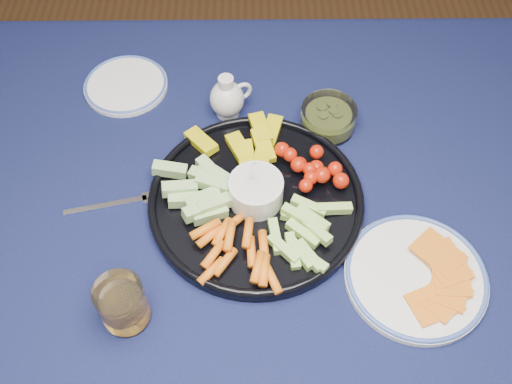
{
  "coord_description": "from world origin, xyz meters",
  "views": [
    {
      "loc": [
        0.01,
        -0.59,
        1.63
      ],
      "look_at": [
        0.02,
        -0.0,
        0.79
      ],
      "focal_mm": 40.0,
      "sensor_mm": 36.0,
      "label": 1
    }
  ],
  "objects_px": {
    "crudite_platter": "(254,198)",
    "side_plate_extra": "(126,85)",
    "creamer_pitcher": "(227,98)",
    "cheese_plate": "(416,275)",
    "juice_tumbler": "(123,305)",
    "pickle_bowl": "(328,119)",
    "dining_table": "(248,228)"
  },
  "relations": [
    {
      "from": "crudite_platter",
      "to": "cheese_plate",
      "type": "relative_size",
      "value": 1.64
    },
    {
      "from": "pickle_bowl",
      "to": "juice_tumbler",
      "type": "xyz_separation_m",
      "value": [
        -0.36,
        -0.41,
        0.02
      ]
    },
    {
      "from": "dining_table",
      "to": "side_plate_extra",
      "type": "bearing_deg",
      "value": 130.65
    },
    {
      "from": "dining_table",
      "to": "creamer_pitcher",
      "type": "xyz_separation_m",
      "value": [
        -0.04,
        0.23,
        0.13
      ]
    },
    {
      "from": "cheese_plate",
      "to": "side_plate_extra",
      "type": "relative_size",
      "value": 1.35
    },
    {
      "from": "dining_table",
      "to": "cheese_plate",
      "type": "distance_m",
      "value": 0.34
    },
    {
      "from": "juice_tumbler",
      "to": "side_plate_extra",
      "type": "bearing_deg",
      "value": 97.14
    },
    {
      "from": "creamer_pitcher",
      "to": "cheese_plate",
      "type": "relative_size",
      "value": 0.41
    },
    {
      "from": "pickle_bowl",
      "to": "cheese_plate",
      "type": "bearing_deg",
      "value": -70.6
    },
    {
      "from": "juice_tumbler",
      "to": "side_plate_extra",
      "type": "relative_size",
      "value": 0.52
    },
    {
      "from": "creamer_pitcher",
      "to": "pickle_bowl",
      "type": "bearing_deg",
      "value": -11.34
    },
    {
      "from": "crudite_platter",
      "to": "creamer_pitcher",
      "type": "relative_size",
      "value": 4.04
    },
    {
      "from": "juice_tumbler",
      "to": "side_plate_extra",
      "type": "xyz_separation_m",
      "value": [
        -0.07,
        0.53,
        -0.03
      ]
    },
    {
      "from": "creamer_pitcher",
      "to": "juice_tumbler",
      "type": "xyz_separation_m",
      "value": [
        -0.16,
        -0.45,
        -0.0
      ]
    },
    {
      "from": "crudite_platter",
      "to": "creamer_pitcher",
      "type": "height_order",
      "value": "crudite_platter"
    },
    {
      "from": "crudite_platter",
      "to": "dining_table",
      "type": "bearing_deg",
      "value": 169.88
    },
    {
      "from": "juice_tumbler",
      "to": "crudite_platter",
      "type": "bearing_deg",
      "value": 45.95
    },
    {
      "from": "dining_table",
      "to": "side_plate_extra",
      "type": "height_order",
      "value": "side_plate_extra"
    },
    {
      "from": "cheese_plate",
      "to": "juice_tumbler",
      "type": "relative_size",
      "value": 2.61
    },
    {
      "from": "crudite_platter",
      "to": "cheese_plate",
      "type": "xyz_separation_m",
      "value": [
        0.27,
        -0.15,
        -0.01
      ]
    },
    {
      "from": "crudite_platter",
      "to": "pickle_bowl",
      "type": "height_order",
      "value": "crudite_platter"
    },
    {
      "from": "creamer_pitcher",
      "to": "side_plate_extra",
      "type": "bearing_deg",
      "value": 161.1
    },
    {
      "from": "cheese_plate",
      "to": "crudite_platter",
      "type": "bearing_deg",
      "value": 150.42
    },
    {
      "from": "dining_table",
      "to": "pickle_bowl",
      "type": "height_order",
      "value": "pickle_bowl"
    },
    {
      "from": "crudite_platter",
      "to": "side_plate_extra",
      "type": "distance_m",
      "value": 0.41
    },
    {
      "from": "creamer_pitcher",
      "to": "cheese_plate",
      "type": "distance_m",
      "value": 0.51
    },
    {
      "from": "creamer_pitcher",
      "to": "cheese_plate",
      "type": "height_order",
      "value": "creamer_pitcher"
    },
    {
      "from": "pickle_bowl",
      "to": "cheese_plate",
      "type": "xyz_separation_m",
      "value": [
        0.12,
        -0.35,
        -0.01
      ]
    },
    {
      "from": "pickle_bowl",
      "to": "juice_tumbler",
      "type": "relative_size",
      "value": 1.21
    },
    {
      "from": "crudite_platter",
      "to": "cheese_plate",
      "type": "bearing_deg",
      "value": -29.58
    },
    {
      "from": "pickle_bowl",
      "to": "side_plate_extra",
      "type": "relative_size",
      "value": 0.62
    },
    {
      "from": "dining_table",
      "to": "cheese_plate",
      "type": "relative_size",
      "value": 6.86
    }
  ]
}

